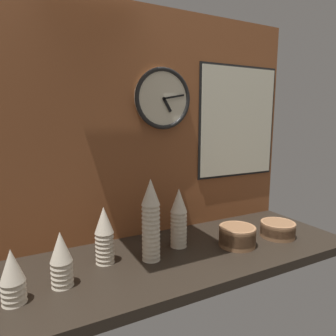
# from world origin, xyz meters

# --- Properties ---
(ground_plane) EXTENTS (1.60, 0.56, 0.04)m
(ground_plane) POSITION_xyz_m (0.00, 0.00, -0.02)
(ground_plane) COLOR black
(wall_tiled_back) EXTENTS (1.60, 0.03, 1.05)m
(wall_tiled_back) POSITION_xyz_m (0.00, 0.27, 0.53)
(wall_tiled_back) COLOR brown
(wall_tiled_back) RESTS_ON ground_plane
(cup_stack_center_left) EXTENTS (0.07, 0.07, 0.23)m
(cup_stack_center_left) POSITION_xyz_m (-0.27, 0.05, 0.11)
(cup_stack_center_left) COLOR beige
(cup_stack_center_left) RESTS_ON ground_plane
(cup_stack_left) EXTENTS (0.07, 0.07, 0.19)m
(cup_stack_left) POSITION_xyz_m (-0.44, -0.05, 0.10)
(cup_stack_left) COLOR beige
(cup_stack_left) RESTS_ON ground_plane
(cup_stack_far_left) EXTENTS (0.07, 0.07, 0.17)m
(cup_stack_far_left) POSITION_xyz_m (-0.59, -0.08, 0.09)
(cup_stack_far_left) COLOR beige
(cup_stack_far_left) RESTS_ON ground_plane
(cup_stack_center_right) EXTENTS (0.07, 0.07, 0.26)m
(cup_stack_center_right) POSITION_xyz_m (0.06, 0.05, 0.13)
(cup_stack_center_right) COLOR beige
(cup_stack_center_right) RESTS_ON ground_plane
(cup_stack_center) EXTENTS (0.07, 0.07, 0.33)m
(cup_stack_center) POSITION_xyz_m (-0.10, -0.01, 0.16)
(cup_stack_center) COLOR beige
(cup_stack_center) RESTS_ON ground_plane
(bowl_stack_right) EXTENTS (0.16, 0.16, 0.09)m
(bowl_stack_right) POSITION_xyz_m (0.29, -0.06, 0.05)
(bowl_stack_right) COLOR #996B47
(bowl_stack_right) RESTS_ON ground_plane
(bowl_stack_far_right) EXTENTS (0.16, 0.16, 0.07)m
(bowl_stack_far_right) POSITION_xyz_m (0.53, -0.07, 0.04)
(bowl_stack_far_right) COLOR #996B47
(bowl_stack_far_right) RESTS_ON ground_plane
(wall_clock) EXTENTS (0.28, 0.03, 0.28)m
(wall_clock) POSITION_xyz_m (0.07, 0.23, 0.65)
(wall_clock) COLOR beige
(menu_board) EXTENTS (0.50, 0.01, 0.59)m
(menu_board) POSITION_xyz_m (0.53, 0.24, 0.54)
(menu_board) COLOR black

